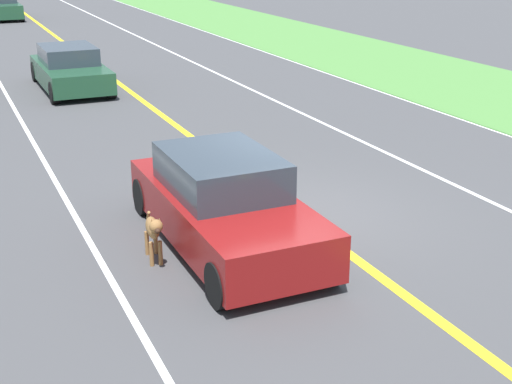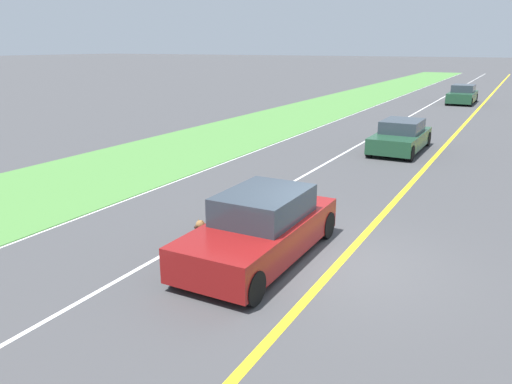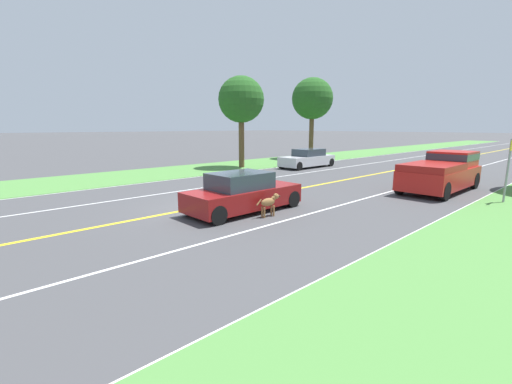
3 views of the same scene
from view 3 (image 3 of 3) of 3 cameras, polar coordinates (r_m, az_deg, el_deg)
The scene contains 14 objects.
ground_plane at distance 13.47m, azimuth -8.31°, elevation -2.37°, with size 400.00×400.00×0.00m, color #424244.
centre_divider_line at distance 13.46m, azimuth -8.31°, elevation -2.35°, with size 0.18×160.00×0.01m, color yellow.
lane_edge_line_right at distance 8.92m, azimuth 18.97°, elevation -9.75°, with size 0.14×160.00×0.01m, color white.
lane_edge_line_left at distance 19.52m, azimuth -20.22°, elevation 1.19°, with size 0.14×160.00×0.01m, color white.
lane_dash_same_dir at distance 10.87m, azimuth 2.41°, elevation -5.44°, with size 0.10×160.00×0.01m, color white.
lane_dash_oncoming at distance 16.40m, azimuth -15.37°, elevation -0.26°, with size 0.10×160.00×0.01m, color white.
grass_verge_left at distance 22.29m, azimuth -23.29°, elevation 2.12°, with size 6.00×160.00×0.03m, color #4C843D.
ego_car at distance 12.43m, azimuth -2.21°, elevation -0.23°, with size 1.82×4.40×1.44m.
dog at distance 11.74m, azimuth 2.29°, elevation -1.67°, with size 0.28×1.02×0.80m.
pickup_truck at distance 18.71m, azimuth 28.61°, elevation 3.03°, with size 2.12×5.33×1.84m.
oncoming_car at distance 26.41m, azimuth 8.58°, elevation 5.50°, with size 1.82×4.73×1.39m.
roadside_tree_left_near at distance 25.97m, azimuth -2.49°, elevation 15.05°, with size 3.37×3.37×6.70m.
roadside_tree_left_far at distance 33.83m, azimuth 9.37°, elevation 15.04°, with size 3.86×3.86×7.59m.
street_sign at distance 16.99m, azimuth 36.55°, elevation 3.88°, with size 0.11×0.64×2.58m.
Camera 3 is at (10.77, -7.48, 3.05)m, focal length 24.00 mm.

